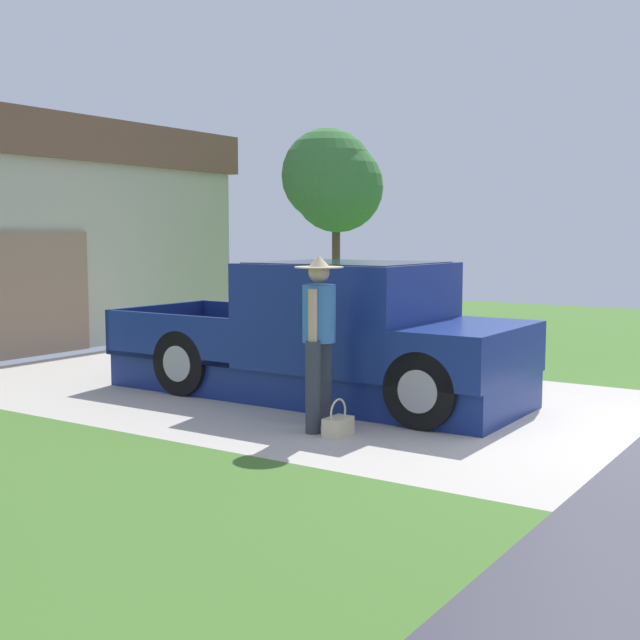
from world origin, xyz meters
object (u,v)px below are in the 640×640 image
at_px(pickup_truck, 340,338).
at_px(person_with_hat, 319,330).
at_px(handbag, 338,425).
at_px(front_yard_tree, 333,181).

relative_size(pickup_truck, person_with_hat, 2.94).
bearing_deg(handbag, front_yard_tree, 33.09).
height_order(person_with_hat, handbag, person_with_hat).
distance_m(pickup_truck, handbag, 1.93).
relative_size(pickup_truck, handbag, 13.93).
distance_m(pickup_truck, person_with_hat, 1.58).
bearing_deg(pickup_truck, handbag, 31.67).
bearing_deg(person_with_hat, handbag, -127.64).
distance_m(handbag, front_yard_tree, 9.08).
bearing_deg(front_yard_tree, handbag, -146.91).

